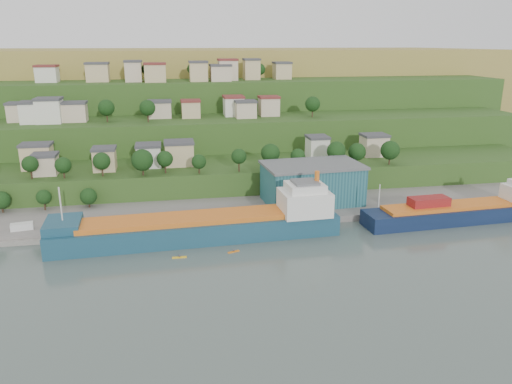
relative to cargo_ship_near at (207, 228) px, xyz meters
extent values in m
plane|color=#404E48|center=(1.39, -9.23, -3.21)|extent=(500.00, 500.00, 0.00)
cube|color=slate|center=(21.39, 18.77, -3.21)|extent=(220.00, 26.00, 4.00)
cube|color=slate|center=(-53.61, 12.77, -3.21)|extent=(40.00, 18.00, 2.40)
cube|color=#284719|center=(1.39, 46.77, -3.21)|extent=(260.00, 32.00, 20.00)
cube|color=#284719|center=(1.39, 76.77, -3.21)|extent=(280.00, 32.00, 44.00)
cube|color=#284719|center=(1.39, 106.77, -3.21)|extent=(300.00, 32.00, 70.00)
cube|color=olive|center=(1.39, 180.77, -3.21)|extent=(360.00, 120.00, 96.00)
cube|color=tan|center=(-53.64, 49.78, 10.82)|extent=(9.72, 7.25, 8.05)
cube|color=#3F3F44|center=(-53.64, 49.78, 15.29)|extent=(10.32, 7.85, 0.90)
cube|color=beige|center=(-49.29, 41.16, 9.87)|extent=(7.51, 7.16, 6.16)
cube|color=#3F3F44|center=(-49.29, 41.16, 13.40)|extent=(8.11, 7.76, 0.90)
cube|color=tan|center=(-30.70, 43.68, 10.33)|extent=(7.29, 7.72, 7.08)
cube|color=#3F3F44|center=(-30.70, 43.68, 14.32)|extent=(7.89, 8.32, 0.90)
cube|color=silver|center=(-16.02, 46.36, 10.39)|extent=(8.26, 8.29, 7.20)
cube|color=#3F3F44|center=(-16.02, 46.36, 14.44)|extent=(8.86, 8.89, 0.90)
cube|color=tan|center=(-5.44, 46.90, 10.66)|extent=(9.87, 8.93, 7.74)
cube|color=#3F3F44|center=(-5.44, 46.90, 14.99)|extent=(10.47, 9.53, 0.90)
cube|color=silver|center=(45.96, 48.78, 10.57)|extent=(7.22, 8.21, 7.55)
cube|color=#3F3F44|center=(45.96, 48.78, 14.79)|extent=(7.82, 8.81, 0.90)
cube|color=beige|center=(68.64, 48.91, 10.53)|extent=(9.13, 7.89, 7.47)
cube|color=#3F3F44|center=(68.64, 48.91, 14.72)|extent=(9.73, 8.49, 0.90)
cube|color=beige|center=(-65.75, 80.71, 22.14)|extent=(8.24, 7.01, 6.70)
cube|color=#3F3F44|center=(-65.75, 80.71, 25.95)|extent=(8.84, 7.61, 0.90)
cube|color=silver|center=(-59.63, 75.31, 22.57)|extent=(8.32, 7.80, 7.55)
cube|color=#3F3F44|center=(-59.63, 75.31, 26.80)|extent=(8.92, 8.40, 0.90)
cube|color=silver|center=(-53.38, 75.24, 23.17)|extent=(9.11, 8.92, 8.75)
cube|color=#3F3F44|center=(-53.38, 75.24, 28.00)|extent=(9.71, 9.52, 0.90)
cube|color=beige|center=(-44.72, 76.93, 22.27)|extent=(9.52, 7.01, 6.95)
cube|color=#3F3F44|center=(-44.72, 76.93, 26.19)|extent=(10.12, 7.61, 0.90)
cube|color=beige|center=(-11.79, 81.74, 21.92)|extent=(9.26, 7.99, 6.25)
cube|color=#3F3F44|center=(-11.79, 81.74, 25.50)|extent=(9.86, 8.59, 0.90)
cube|color=tan|center=(0.81, 79.60, 22.04)|extent=(7.44, 7.04, 6.48)
cube|color=maroon|center=(0.81, 79.60, 25.73)|extent=(8.04, 7.64, 0.90)
cube|color=silver|center=(18.95, 82.10, 22.55)|extent=(8.02, 8.90, 7.52)
cube|color=maroon|center=(18.95, 82.10, 26.76)|extent=(8.62, 9.50, 0.90)
cube|color=beige|center=(23.04, 75.50, 21.92)|extent=(8.28, 7.30, 6.26)
cube|color=#3F3F44|center=(23.04, 75.50, 25.50)|extent=(8.88, 7.90, 0.90)
cube|color=beige|center=(33.70, 79.56, 22.48)|extent=(7.98, 7.36, 7.37)
cube|color=maroon|center=(33.70, 79.56, 26.62)|extent=(8.58, 7.96, 0.90)
cube|color=silver|center=(-59.82, 108.98, 35.06)|extent=(8.90, 8.46, 6.54)
cube|color=maroon|center=(-59.82, 108.98, 38.78)|extent=(9.50, 9.06, 0.90)
cube|color=tan|center=(-38.21, 107.48, 35.58)|extent=(9.65, 7.51, 7.58)
cube|color=#3F3F44|center=(-38.21, 107.48, 39.82)|extent=(10.25, 8.11, 0.90)
cube|color=beige|center=(-22.56, 105.23, 36.01)|extent=(7.13, 8.65, 8.43)
cube|color=#3F3F44|center=(-22.56, 105.23, 40.67)|extent=(7.73, 9.25, 0.90)
cube|color=tan|center=(-13.07, 101.75, 35.52)|extent=(9.16, 8.13, 7.46)
cube|color=maroon|center=(-13.07, 101.75, 39.70)|extent=(9.76, 8.73, 0.90)
cube|color=tan|center=(5.99, 102.07, 35.82)|extent=(7.84, 7.58, 8.06)
cube|color=#3F3F44|center=(5.99, 102.07, 40.30)|extent=(8.44, 8.18, 0.90)
cube|color=beige|center=(15.83, 101.44, 35.07)|extent=(9.02, 8.44, 6.56)
cube|color=#3F3F44|center=(15.83, 101.44, 38.80)|extent=(9.62, 9.04, 0.90)
cube|color=beige|center=(19.72, 105.71, 36.22)|extent=(8.41, 7.95, 8.85)
cube|color=maroon|center=(19.72, 105.71, 41.09)|extent=(9.01, 8.55, 0.90)
cube|color=tan|center=(31.32, 108.75, 36.18)|extent=(7.13, 7.48, 8.78)
cube|color=#3F3F44|center=(31.32, 108.75, 41.02)|extent=(7.73, 8.08, 0.90)
cube|color=tan|center=(46.34, 110.21, 35.35)|extent=(7.61, 8.58, 7.12)
cube|color=#3F3F44|center=(46.34, 110.21, 39.37)|extent=(8.21, 9.18, 0.90)
cylinder|color=#382619|center=(-52.65, 35.95, 8.56)|extent=(0.50, 0.50, 3.53)
sphere|color=black|center=(-52.65, 35.95, 11.73)|extent=(5.11, 5.11, 5.11)
cylinder|color=#382619|center=(-42.62, 35.18, 8.22)|extent=(0.50, 0.50, 2.85)
sphere|color=black|center=(-42.62, 35.18, 11.07)|extent=(5.19, 5.19, 5.19)
cylinder|color=#382619|center=(-30.68, 35.40, 8.56)|extent=(0.50, 0.50, 3.53)
sphere|color=black|center=(-30.68, 35.40, 11.87)|extent=(5.62, 5.62, 5.62)
cylinder|color=#382619|center=(-17.76, 34.25, 8.38)|extent=(0.50, 0.50, 3.17)
sphere|color=black|center=(-17.76, 34.25, 11.92)|extent=(7.12, 7.12, 7.12)
cylinder|color=#382619|center=(-10.51, 35.86, 8.49)|extent=(0.50, 0.50, 3.40)
sphere|color=black|center=(-10.51, 35.86, 11.67)|extent=(5.37, 5.37, 5.37)
cylinder|color=#382619|center=(0.53, 33.34, 8.15)|extent=(0.50, 0.50, 2.71)
sphere|color=black|center=(0.53, 33.34, 10.84)|extent=(4.85, 4.85, 4.85)
cylinder|color=#382619|center=(13.96, 33.55, 8.71)|extent=(0.50, 0.50, 3.84)
sphere|color=black|center=(13.96, 33.55, 12.05)|extent=(5.12, 5.12, 5.12)
cylinder|color=#382619|center=(25.01, 34.76, 8.74)|extent=(0.50, 0.50, 3.90)
sphere|color=black|center=(25.01, 34.76, 12.47)|extent=(6.48, 6.48, 6.48)
cylinder|color=#382619|center=(34.16, 32.83, 8.50)|extent=(0.50, 0.50, 3.41)
sphere|color=black|center=(34.16, 32.83, 11.57)|extent=(4.97, 4.97, 4.97)
cylinder|color=#382619|center=(48.31, 34.21, 8.74)|extent=(0.50, 0.50, 3.89)
sphere|color=black|center=(48.31, 34.21, 12.49)|extent=(6.55, 6.55, 6.55)
cylinder|color=#382619|center=(56.50, 35.45, 8.31)|extent=(0.50, 0.50, 3.04)
sphere|color=black|center=(56.50, 35.45, 11.55)|extent=(6.23, 6.23, 6.23)
cylinder|color=#382619|center=(68.30, 34.07, 8.46)|extent=(0.50, 0.50, 3.33)
sphere|color=black|center=(68.30, 34.07, 11.98)|extent=(6.76, 6.76, 6.76)
cylinder|color=#382619|center=(-16.30, 70.10, 20.75)|extent=(0.50, 0.50, 3.92)
sphere|color=black|center=(-16.30, 70.10, 24.40)|extent=(6.14, 6.14, 6.14)
cylinder|color=#382619|center=(-16.45, 107.91, 33.68)|extent=(0.50, 0.50, 3.77)
sphere|color=black|center=(-16.45, 107.91, 37.07)|extent=(5.47, 5.47, 5.47)
cylinder|color=#382619|center=(50.54, 71.91, 20.65)|extent=(0.50, 0.50, 3.72)
sphere|color=black|center=(50.54, 71.91, 24.23)|extent=(6.22, 6.22, 6.22)
cylinder|color=#382619|center=(4.13, 113.12, 33.56)|extent=(0.50, 0.50, 3.53)
sphere|color=black|center=(4.13, 113.12, 36.79)|extent=(5.33, 5.33, 5.33)
cylinder|color=#382619|center=(35.24, 109.15, 33.38)|extent=(0.50, 0.50, 3.18)
sphere|color=black|center=(35.24, 109.15, 36.47)|extent=(5.45, 5.45, 5.45)
cylinder|color=#382619|center=(-32.03, 73.56, 20.72)|extent=(0.50, 0.50, 3.85)
sphere|color=black|center=(-32.03, 73.56, 24.37)|extent=(6.30, 6.30, 6.30)
cube|color=#163F53|center=(-2.58, 0.00, -1.53)|extent=(78.60, 15.83, 7.81)
cube|color=orange|center=(-4.81, 0.00, 3.04)|extent=(58.43, 12.68, 1.34)
cube|color=#163F53|center=(-37.17, 0.00, 3.49)|extent=(9.48, 12.67, 2.23)
cube|color=silver|center=(27.55, 0.00, 5.72)|extent=(13.89, 11.76, 6.70)
cube|color=silver|center=(27.55, 0.00, 10.18)|extent=(10.44, 9.38, 2.23)
cube|color=#595B5E|center=(27.55, 0.00, 11.63)|extent=(6.99, 6.99, 0.67)
cylinder|color=orange|center=(30.90, 0.00, 12.97)|extent=(1.40, 1.40, 3.35)
cylinder|color=silver|center=(-37.17, 0.00, 9.07)|extent=(0.42, 0.42, 8.93)
cube|color=silver|center=(-33.83, 0.00, 1.03)|extent=(16.18, 13.31, 0.28)
cube|color=#0B1A34|center=(75.69, 0.69, -1.93)|extent=(59.62, 13.06, 6.51)
cube|color=orange|center=(73.71, 0.69, 1.82)|extent=(43.77, 10.43, 0.99)
cylinder|color=silver|center=(50.04, 0.69, 6.16)|extent=(0.33, 0.33, 6.90)
cube|color=maroon|center=(65.82, 0.69, 3.60)|extent=(12.09, 5.57, 2.56)
cube|color=#1C4A55|center=(35.86, 20.76, 4.79)|extent=(31.25, 20.17, 12.00)
cube|color=#595B5E|center=(35.86, 20.76, 11.19)|extent=(32.32, 21.24, 0.80)
cube|color=silver|center=(-50.37, 10.88, -0.65)|extent=(6.14, 3.42, 2.71)
cube|color=silver|center=(-38.74, 7.78, -1.61)|extent=(4.04, 1.79, 0.79)
cube|color=orange|center=(5.94, -10.40, -3.09)|extent=(3.18, 1.56, 0.24)
sphere|color=#3F3F44|center=(5.94, -10.40, -2.69)|extent=(0.56, 0.56, 0.56)
cube|color=yellow|center=(-7.95, -11.48, -3.07)|extent=(3.62, 0.65, 0.27)
sphere|color=#3F3F44|center=(-7.95, -11.48, -2.62)|extent=(0.63, 0.63, 0.63)
camera|label=1|loc=(-9.54, -128.22, 48.77)|focal=35.00mm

